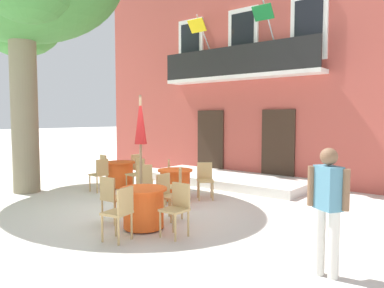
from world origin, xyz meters
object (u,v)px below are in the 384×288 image
(cafe_chair_near_tree_2, at_px, (173,174))
(cafe_chair_near_tree_3, at_px, (145,180))
(pedestrian_near_entrance, at_px, (328,204))
(cafe_chair_near_tree_1, at_px, (205,178))
(cafe_chair_middle_2, at_px, (106,167))
(cafe_table_near_tree, at_px, (175,184))
(cafe_umbrella, at_px, (141,134))
(cafe_chair_middle_1, at_px, (138,167))
(cafe_chair_front_0, at_px, (167,193))
(cafe_chair_middle_3, at_px, (100,173))
(cafe_table_front, at_px, (144,208))
(cafe_chair_near_tree_0, at_px, (176,184))
(cafe_table_middle, at_px, (120,174))
(cafe_chair_middle_0, at_px, (137,172))
(cafe_chair_front_3, at_px, (177,206))
(cafe_chair_front_1, at_px, (112,196))
(cafe_chair_front_2, at_px, (120,210))

(cafe_chair_near_tree_2, bearing_deg, cafe_chair_near_tree_3, -87.57)
(cafe_chair_near_tree_2, distance_m, cafe_chair_near_tree_3, 1.08)
(pedestrian_near_entrance, bearing_deg, cafe_chair_near_tree_1, 146.05)
(cafe_chair_middle_2, bearing_deg, pedestrian_near_entrance, -17.51)
(cafe_chair_near_tree_3, bearing_deg, pedestrian_near_entrance, -17.14)
(cafe_table_near_tree, distance_m, cafe_umbrella, 1.66)
(cafe_chair_near_tree_2, distance_m, cafe_chair_middle_1, 1.86)
(cafe_chair_near_tree_3, relative_size, cafe_chair_front_0, 1.00)
(cafe_chair_middle_1, xyz_separation_m, cafe_chair_middle_3, (0.08, -1.51, 0.00))
(cafe_table_front, bearing_deg, cafe_chair_near_tree_2, 122.07)
(cafe_chair_near_tree_0, height_order, cafe_table_front, cafe_chair_near_tree_0)
(cafe_chair_near_tree_1, xyz_separation_m, cafe_chair_middle_1, (-2.85, 0.38, 0.00))
(cafe_chair_near_tree_3, height_order, cafe_table_middle, cafe_chair_near_tree_3)
(cafe_table_near_tree, bearing_deg, pedestrian_near_entrance, -25.18)
(cafe_table_near_tree, bearing_deg, cafe_chair_middle_1, 158.09)
(cafe_chair_near_tree_1, height_order, cafe_chair_middle_1, same)
(cafe_table_middle, xyz_separation_m, cafe_chair_front_0, (3.35, -1.60, 0.14))
(cafe_chair_middle_3, bearing_deg, cafe_chair_near_tree_0, 0.01)
(cafe_chair_middle_0, height_order, cafe_chair_middle_2, same)
(cafe_table_near_tree, distance_m, cafe_chair_near_tree_1, 0.77)
(cafe_chair_middle_1, distance_m, cafe_chair_middle_3, 1.51)
(cafe_umbrella, bearing_deg, cafe_chair_front_3, -27.14)
(cafe_chair_near_tree_0, bearing_deg, cafe_table_near_tree, 132.34)
(cafe_chair_middle_1, relative_size, cafe_chair_front_1, 1.00)
(cafe_chair_middle_1, height_order, cafe_chair_front_1, same)
(cafe_chair_near_tree_2, distance_m, cafe_chair_front_3, 3.54)
(cafe_table_near_tree, distance_m, cafe_chair_middle_2, 3.09)
(cafe_chair_middle_2, distance_m, cafe_chair_middle_3, 1.16)
(cafe_table_front, distance_m, cafe_umbrella, 2.09)
(cafe_chair_middle_3, bearing_deg, cafe_chair_front_1, -33.08)
(cafe_chair_near_tree_2, xyz_separation_m, cafe_chair_front_0, (1.57, -1.92, 0.00))
(cafe_chair_middle_3, bearing_deg, cafe_table_near_tree, 13.78)
(cafe_chair_middle_2, bearing_deg, cafe_table_middle, -6.81)
(cafe_chair_near_tree_0, relative_size, cafe_umbrella, 0.36)
(cafe_table_front, bearing_deg, cafe_chair_middle_0, 139.20)
(cafe_chair_middle_0, height_order, cafe_umbrella, cafe_umbrella)
(cafe_chair_front_3, bearing_deg, cafe_chair_front_2, -123.58)
(cafe_chair_near_tree_1, relative_size, cafe_chair_near_tree_3, 1.00)
(cafe_table_front, bearing_deg, cafe_chair_near_tree_3, 135.65)
(cafe_chair_middle_0, height_order, cafe_chair_front_3, same)
(cafe_chair_front_3, bearing_deg, cafe_chair_middle_0, 146.93)
(cafe_table_front, bearing_deg, cafe_chair_front_2, -73.48)
(cafe_chair_middle_1, height_order, pedestrian_near_entrance, pedestrian_near_entrance)
(cafe_umbrella, xyz_separation_m, pedestrian_near_entrance, (4.55, -1.03, -0.72))
(cafe_chair_middle_0, bearing_deg, cafe_table_middle, 178.40)
(cafe_table_near_tree, relative_size, cafe_chair_near_tree_3, 0.95)
(cafe_chair_front_0, relative_size, cafe_chair_front_3, 1.00)
(cafe_chair_middle_3, xyz_separation_m, cafe_chair_front_0, (3.29, -0.85, 0.00))
(cafe_chair_near_tree_3, distance_m, cafe_chair_front_1, 1.94)
(cafe_chair_middle_1, distance_m, cafe_umbrella, 3.21)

